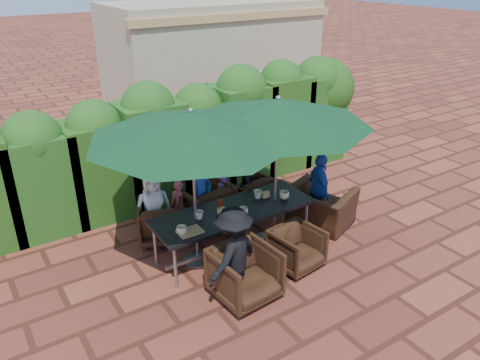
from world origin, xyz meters
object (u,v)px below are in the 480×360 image
chair_far_right (245,192)px  chair_near_left (245,272)px  dining_table (234,214)px  umbrella_left (191,125)px  chair_far_mid (205,203)px  chair_end_right (320,201)px  chair_near_right (297,247)px  umbrella_right (278,112)px  chair_far_left (161,219)px

chair_far_right → chair_near_left: 2.47m
dining_table → chair_near_left: bearing=-114.6°
dining_table → umbrella_left: umbrella_left is taller
chair_far_mid → chair_far_right: 0.85m
chair_far_right → chair_end_right: bearing=117.0°
chair_near_left → chair_end_right: chair_end_right is taller
dining_table → chair_end_right: size_ratio=2.43×
chair_far_mid → chair_near_right: 1.94m
umbrella_right → dining_table: bearing=174.9°
chair_far_right → chair_near_right: (-0.32, -1.88, -0.04)m
umbrella_left → chair_end_right: 2.92m
umbrella_left → umbrella_right: same height
chair_far_right → chair_end_right: (0.82, -1.13, 0.07)m
chair_far_mid → umbrella_left: bearing=47.5°
umbrella_left → chair_far_left: size_ratio=3.87×
dining_table → umbrella_left: bearing=173.1°
dining_table → chair_far_right: chair_far_right is taller
dining_table → chair_near_left: size_ratio=3.11×
umbrella_left → chair_near_right: umbrella_left is taller
chair_far_mid → chair_far_right: chair_far_mid is taller
dining_table → umbrella_right: 1.71m
chair_near_right → chair_far_left: bearing=120.0°
chair_far_mid → chair_near_right: bearing=99.0°
umbrella_right → chair_far_mid: 2.20m
umbrella_left → chair_end_right: (2.33, -0.19, -1.75)m
chair_far_mid → chair_near_left: size_ratio=1.02×
umbrella_right → chair_near_left: size_ratio=3.42×
umbrella_right → chair_near_right: (-0.17, -0.80, -1.87)m
chair_far_left → chair_far_right: chair_far_right is taller
umbrella_right → chair_far_right: size_ratio=3.63×
dining_table → chair_near_right: dining_table is taller
chair_far_left → chair_near_left: bearing=123.4°
chair_far_left → chair_far_right: bearing=-154.1°
umbrella_right → chair_far_mid: size_ratio=3.37×
chair_near_left → chair_end_right: size_ratio=0.78×
chair_near_left → chair_near_right: chair_near_left is taller
dining_table → umbrella_left: (-0.62, 0.07, 1.54)m
chair_far_left → chair_end_right: size_ratio=0.71×
dining_table → chair_near_left: 1.17m
dining_table → chair_far_mid: chair_far_mid is taller
umbrella_right → chair_near_right: umbrella_right is taller
chair_far_left → chair_near_left: chair_near_left is taller
chair_far_left → chair_end_right: chair_end_right is taller
umbrella_left → chair_near_right: 2.41m
umbrella_right → chair_far_left: size_ratio=3.74×
umbrella_left → umbrella_right: bearing=-5.9°
chair_far_mid → chair_near_right: (0.54, -1.86, -0.07)m
chair_far_left → chair_end_right: bearing=-179.1°
dining_table → umbrella_right: bearing=-5.1°
chair_far_mid → chair_near_left: bearing=68.9°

